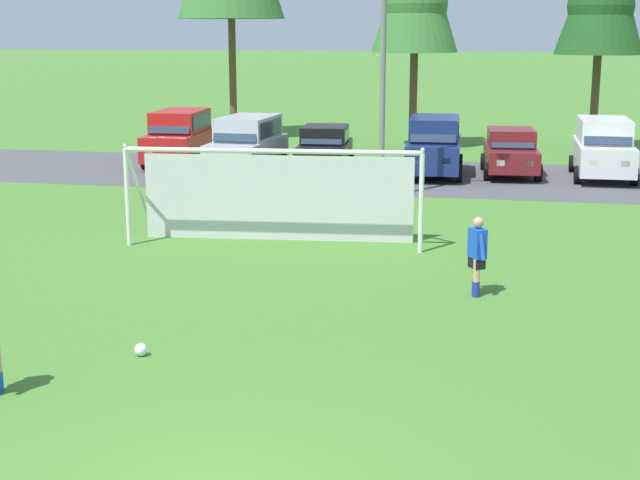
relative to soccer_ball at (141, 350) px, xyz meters
The scene contains 12 objects.
ground_plane 10.87m from the soccer_ball, 75.70° to the left, with size 400.00×400.00×0.00m, color #477A2D.
parking_lot_strip 20.27m from the soccer_ball, 82.39° to the left, with size 52.00×8.40×0.01m, color #4C4C51.
soccer_ball is the anchor object (origin of this frame).
soccer_goal 8.79m from the soccer_ball, 88.98° to the left, with size 7.56×2.63×2.57m.
player_midfield_center 7.20m from the soccer_ball, 41.73° to the left, with size 0.41×0.70×1.64m.
parked_car_slot_far_left 22.46m from the soccer_ball, 108.24° to the left, with size 2.35×4.71×2.16m.
parked_car_slot_left 19.74m from the soccer_ball, 100.71° to the left, with size 2.30×4.68×2.16m.
parked_car_slot_center_left 20.83m from the soccer_ball, 92.78° to the left, with size 2.29×4.33×1.72m.
parked_car_slot_center 20.81m from the soccer_ball, 81.18° to the left, with size 2.31×4.69×2.16m.
parked_car_slot_center_right 21.97m from the soccer_ball, 74.19° to the left, with size 2.28×4.32×1.72m.
parked_car_slot_right 23.06m from the soccer_ball, 66.26° to the left, with size 2.16×4.61×2.16m.
street_lamp 16.15m from the soccer_ball, 82.32° to the left, with size 2.00×0.32×8.45m.
Camera 1 is at (3.18, -9.27, 5.35)m, focal length 51.85 mm.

